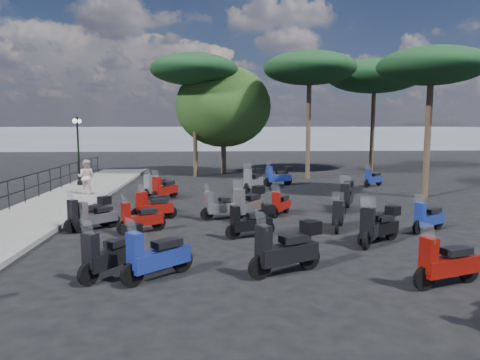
{
  "coord_description": "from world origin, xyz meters",
  "views": [
    {
      "loc": [
        -0.08,
        -12.74,
        3.3
      ],
      "look_at": [
        0.87,
        3.46,
        1.2
      ],
      "focal_mm": 32.0,
      "sensor_mm": 36.0,
      "label": 1
    }
  ],
  "objects": [
    {
      "name": "distant_hills",
      "position": [
        0.0,
        45.0,
        1.5
      ],
      "size": [
        70.0,
        8.0,
        3.0
      ],
      "primitive_type": "cube",
      "color": "gray",
      "rests_on": "ground"
    },
    {
      "name": "scooter_27",
      "position": [
        4.96,
        3.19,
        0.55
      ],
      "size": [
        0.96,
        1.71,
        1.45
      ],
      "rotation": [
        0.0,
        0.0,
        2.73
      ],
      "color": "black",
      "rests_on": "ground"
    },
    {
      "name": "pedestrian_far",
      "position": [
        -5.97,
        7.02,
        0.94
      ],
      "size": [
        0.81,
        0.65,
        1.58
      ],
      "primitive_type": "imported",
      "rotation": [
        0.0,
        0.0,
        3.07
      ],
      "color": "beige",
      "rests_on": "sidewalk"
    },
    {
      "name": "sidewalk",
      "position": [
        -6.5,
        3.0,
        0.07
      ],
      "size": [
        3.0,
        30.0,
        0.15
      ],
      "primitive_type": "cube",
      "color": "#63615E",
      "rests_on": "ground"
    },
    {
      "name": "scooter_9",
      "position": [
        -2.38,
        0.23,
        0.44
      ],
      "size": [
        1.38,
        0.95,
        1.26
      ],
      "rotation": [
        0.0,
        0.0,
        2.14
      ],
      "color": "black",
      "rests_on": "ground"
    },
    {
      "name": "pine_3",
      "position": [
        9.48,
        6.02,
        5.83
      ],
      "size": [
        4.73,
        4.73,
        6.69
      ],
      "color": "#38281E",
      "rests_on": "ground"
    },
    {
      "name": "scooter_20",
      "position": [
        3.79,
        0.28,
        0.45
      ],
      "size": [
        0.76,
        1.56,
        1.29
      ],
      "rotation": [
        0.0,
        0.0,
        2.79
      ],
      "color": "black",
      "rests_on": "ground"
    },
    {
      "name": "scooter_8",
      "position": [
        0.96,
        -0.51,
        0.47
      ],
      "size": [
        1.51,
        0.76,
        1.25
      ],
      "rotation": [
        0.0,
        0.0,
        1.92
      ],
      "color": "black",
      "rests_on": "ground"
    },
    {
      "name": "scooter_18",
      "position": [
        4.62,
        -4.56,
        0.48
      ],
      "size": [
        1.67,
        0.78,
        1.37
      ],
      "rotation": [
        0.0,
        0.0,
        1.9
      ],
      "color": "black",
      "rests_on": "ground"
    },
    {
      "name": "pine_1",
      "position": [
        11.01,
        16.95,
        6.62
      ],
      "size": [
        6.59,
        6.59,
        7.79
      ],
      "color": "#38281E",
      "rests_on": "ground"
    },
    {
      "name": "scooter_4",
      "position": [
        -2.27,
        2.04,
        0.44
      ],
      "size": [
        1.58,
        0.67,
        1.28
      ],
      "rotation": [
        0.0,
        0.0,
        1.84
      ],
      "color": "black",
      "rests_on": "ground"
    },
    {
      "name": "scooter_22",
      "position": [
        3.34,
        10.05,
        0.52
      ],
      "size": [
        1.66,
        0.89,
        1.39
      ],
      "rotation": [
        0.0,
        0.0,
        1.95
      ],
      "color": "black",
      "rests_on": "ground"
    },
    {
      "name": "scooter_21",
      "position": [
        2.3,
        2.5,
        0.41
      ],
      "size": [
        0.88,
        1.32,
        1.18
      ],
      "rotation": [
        0.0,
        0.0,
        2.6
      ],
      "color": "black",
      "rests_on": "ground"
    },
    {
      "name": "scooter_19",
      "position": [
        4.26,
        -1.41,
        0.5
      ],
      "size": [
        1.14,
        1.55,
        1.44
      ],
      "rotation": [
        0.0,
        0.0,
        2.54
      ],
      "color": "black",
      "rests_on": "ground"
    },
    {
      "name": "ground",
      "position": [
        0.0,
        0.0,
        0.0
      ],
      "size": [
        120.0,
        120.0,
        0.0
      ],
      "primitive_type": "plane",
      "color": "black",
      "rests_on": "ground"
    },
    {
      "name": "scooter_2",
      "position": [
        -3.82,
        0.69,
        0.42
      ],
      "size": [
        1.16,
        1.12,
        1.21
      ],
      "rotation": [
        0.0,
        0.0,
        2.33
      ],
      "color": "black",
      "rests_on": "ground"
    },
    {
      "name": "scooter_28",
      "position": [
        8.36,
        9.49,
        0.43
      ],
      "size": [
        1.31,
        1.02,
        1.24
      ],
      "rotation": [
        0.0,
        0.0,
        2.21
      ],
      "color": "black",
      "rests_on": "ground"
    },
    {
      "name": "lamp_post_2",
      "position": [
        -7.22,
        10.1,
        2.18
      ],
      "size": [
        0.29,
        1.05,
        3.56
      ],
      "rotation": [
        0.0,
        0.0,
        0.05
      ],
      "color": "black",
      "rests_on": "sidewalk"
    },
    {
      "name": "scooter_15",
      "position": [
        0.12,
        2.04,
        0.45
      ],
      "size": [
        1.53,
        0.85,
        1.3
      ],
      "rotation": [
        0.0,
        0.0,
        1.99
      ],
      "color": "black",
      "rests_on": "ground"
    },
    {
      "name": "scooter_10",
      "position": [
        -2.4,
        2.75,
        0.42
      ],
      "size": [
        0.96,
        1.32,
        1.22
      ],
      "rotation": [
        0.0,
        0.0,
        2.54
      ],
      "color": "black",
      "rests_on": "ground"
    },
    {
      "name": "scooter_13",
      "position": [
        1.48,
        -3.64,
        0.56
      ],
      "size": [
        1.74,
        1.05,
        1.5
      ],
      "rotation": [
        0.0,
        0.0,
        2.03
      ],
      "color": "black",
      "rests_on": "ground"
    },
    {
      "name": "scooter_26",
      "position": [
        4.49,
        -1.31,
        0.49
      ],
      "size": [
        1.48,
        1.01,
        1.31
      ],
      "rotation": [
        0.0,
        0.0,
        2.11
      ],
      "color": "black",
      "rests_on": "ground"
    },
    {
      "name": "scooter_16",
      "position": [
        1.8,
        8.11,
        0.55
      ],
      "size": [
        1.15,
        1.65,
        1.47
      ],
      "rotation": [
        0.0,
        0.0,
        2.59
      ],
      "color": "black",
      "rests_on": "ground"
    },
    {
      "name": "scooter_11",
      "position": [
        -2.33,
        6.05,
        0.48
      ],
      "size": [
        1.05,
        1.51,
        1.38
      ],
      "rotation": [
        0.0,
        0.0,
        2.57
      ],
      "color": "black",
      "rests_on": "ground"
    },
    {
      "name": "broadleaf_tree",
      "position": [
        0.51,
        16.28,
        4.52
      ],
      "size": [
        6.42,
        6.42,
        7.25
      ],
      "color": "#38281E",
      "rests_on": "ground"
    },
    {
      "name": "scooter_14",
      "position": [
        1.09,
        1.98,
        0.55
      ],
      "size": [
        1.26,
        1.56,
        1.46
      ],
      "rotation": [
        0.0,
        0.0,
        2.49
      ],
      "color": "black",
      "rests_on": "ground"
    },
    {
      "name": "scooter_1",
      "position": [
        -2.35,
        -3.55,
        0.52
      ],
      "size": [
        1.13,
        1.52,
        1.38
      ],
      "rotation": [
        0.0,
        0.0,
        2.54
      ],
      "color": "black",
      "rests_on": "ground"
    },
    {
      "name": "pine_0",
      "position": [
        5.61,
        13.16,
        6.63
      ],
      "size": [
        5.59,
        5.59,
        7.63
      ],
      "color": "#38281E",
      "rests_on": "ground"
    },
    {
      "name": "scooter_3",
      "position": [
        -4.09,
        0.78,
        0.49
      ],
      "size": [
        1.22,
        1.32,
        1.31
      ],
      "rotation": [
        0.0,
        0.0,
        2.41
      ],
      "color": "black",
      "rests_on": "ground"
    },
    {
      "name": "pine_2",
      "position": [
        -1.33,
        14.73,
        6.7
      ],
      "size": [
        5.52,
        5.52,
        7.69
      ],
      "color": "#38281E",
      "rests_on": "ground"
    },
    {
      "name": "scooter_5",
      "position": [
        -2.83,
        6.75,
        0.48
      ],
      "size": [
        1.0,
        1.54,
        1.37
      ],
      "rotation": [
        0.0,
        0.0,
        2.62
      ],
      "color": "black",
      "rests_on": "ground"
    },
    {
      "name": "scooter_25",
      "position": [
        6.48,
        -0.17,
        0.43
      ],
      "size": [
        1.37,
        0.92,
        1.23
      ],
      "rotation": [
        0.0,
        0.0,
        2.12
      ],
      "color": "black",
      "rests_on": "ground"
    },
    {
      "name": "scooter_7",
      "position": [
        -1.35,
        -3.82,
        0.5
      ],
      "size": [
        1.41,
        1.28,
        1.43
      ],
      "rotation": [
        0.0,
        0.0,
        2.3
      ],
      "color": "black",
      "rests_on": "ground"
    }
  ]
}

